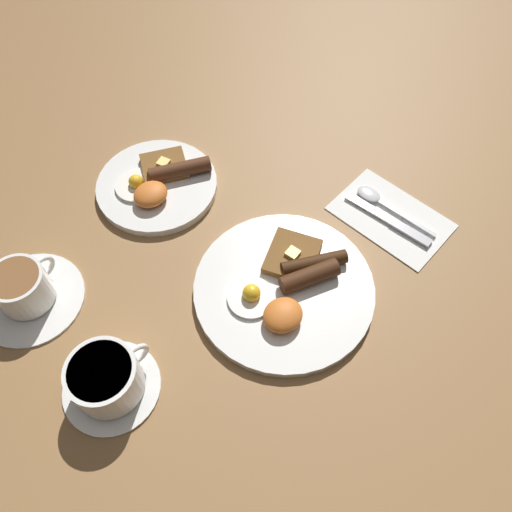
{
  "coord_description": "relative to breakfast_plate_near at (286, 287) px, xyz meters",
  "views": [
    {
      "loc": [
        -0.3,
        -0.25,
        0.71
      ],
      "look_at": [
        0.0,
        0.07,
        0.03
      ],
      "focal_mm": 35.0,
      "sensor_mm": 36.0,
      "label": 1
    }
  ],
  "objects": [
    {
      "name": "napkin",
      "position": [
        0.24,
        -0.03,
        -0.01
      ],
      "size": [
        0.14,
        0.2,
        0.01
      ],
      "primitive_type": "cube",
      "rotation": [
        0.0,
        0.0,
        0.06
      ],
      "color": "white",
      "rests_on": "ground_plane"
    },
    {
      "name": "knife",
      "position": [
        0.23,
        -0.04,
        -0.0
      ],
      "size": [
        0.04,
        0.17,
        0.01
      ],
      "rotation": [
        0.0,
        0.0,
        1.69
      ],
      "color": "silver",
      "rests_on": "napkin"
    },
    {
      "name": "teacup_near",
      "position": [
        -0.29,
        0.06,
        0.02
      ],
      "size": [
        0.14,
        0.14,
        0.07
      ],
      "color": "white",
      "rests_on": "ground_plane"
    },
    {
      "name": "breakfast_plate_near",
      "position": [
        0.0,
        0.0,
        0.0
      ],
      "size": [
        0.29,
        0.29,
        0.04
      ],
      "color": "white",
      "rests_on": "ground_plane"
    },
    {
      "name": "ground_plane",
      "position": [
        -0.0,
        0.0,
        -0.01
      ],
      "size": [
        3.0,
        3.0,
        0.0
      ],
      "primitive_type": "plane",
      "color": "olive"
    },
    {
      "name": "teacup_far",
      "position": [
        -0.3,
        0.27,
        0.02
      ],
      "size": [
        0.17,
        0.17,
        0.07
      ],
      "color": "white",
      "rests_on": "ground_plane"
    },
    {
      "name": "breakfast_plate_far",
      "position": [
        -0.02,
        0.31,
        0.0
      ],
      "size": [
        0.22,
        0.22,
        0.04
      ],
      "color": "white",
      "rests_on": "ground_plane"
    },
    {
      "name": "spoon",
      "position": [
        0.25,
        0.01,
        -0.0
      ],
      "size": [
        0.04,
        0.16,
        0.01
      ],
      "rotation": [
        0.0,
        0.0,
        1.65
      ],
      "color": "silver",
      "rests_on": "napkin"
    }
  ]
}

